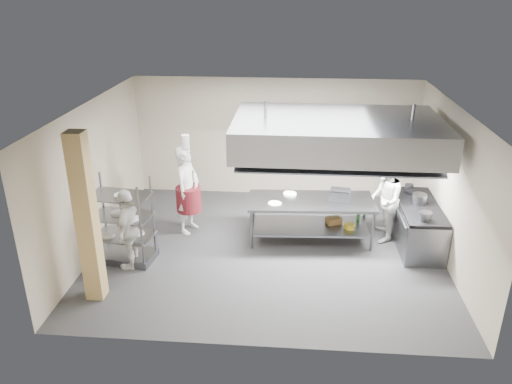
# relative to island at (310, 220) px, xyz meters

# --- Properties ---
(floor) EXTENTS (7.00, 7.00, 0.00)m
(floor) POSITION_rel_island_xyz_m (-0.87, -0.54, -0.46)
(floor) COLOR #2B2B2D
(floor) RESTS_ON ground
(ceiling) EXTENTS (7.00, 7.00, 0.00)m
(ceiling) POSITION_rel_island_xyz_m (-0.87, -0.54, 2.54)
(ceiling) COLOR silver
(ceiling) RESTS_ON wall_back
(wall_back) EXTENTS (7.00, 0.00, 7.00)m
(wall_back) POSITION_rel_island_xyz_m (-0.87, 2.46, 1.04)
(wall_back) COLOR #B2A48D
(wall_back) RESTS_ON ground
(wall_left) EXTENTS (0.00, 6.00, 6.00)m
(wall_left) POSITION_rel_island_xyz_m (-4.37, -0.54, 1.04)
(wall_left) COLOR #B2A48D
(wall_left) RESTS_ON ground
(wall_right) EXTENTS (0.00, 6.00, 6.00)m
(wall_right) POSITION_rel_island_xyz_m (2.63, -0.54, 1.04)
(wall_right) COLOR #B2A48D
(wall_right) RESTS_ON ground
(column) EXTENTS (0.30, 0.30, 3.00)m
(column) POSITION_rel_island_xyz_m (-3.77, -2.44, 1.04)
(column) COLOR tan
(column) RESTS_ON floor
(exhaust_hood) EXTENTS (4.00, 2.50, 0.60)m
(exhaust_hood) POSITION_rel_island_xyz_m (0.43, -0.14, 1.94)
(exhaust_hood) COLOR gray
(exhaust_hood) RESTS_ON ceiling
(hood_strip_a) EXTENTS (1.60, 0.12, 0.04)m
(hood_strip_a) POSITION_rel_island_xyz_m (-0.47, -0.14, 1.62)
(hood_strip_a) COLOR white
(hood_strip_a) RESTS_ON exhaust_hood
(hood_strip_b) EXTENTS (1.60, 0.12, 0.04)m
(hood_strip_b) POSITION_rel_island_xyz_m (1.33, -0.14, 1.62)
(hood_strip_b) COLOR white
(hood_strip_b) RESTS_ON exhaust_hood
(wall_shelf) EXTENTS (1.50, 0.28, 0.04)m
(wall_shelf) POSITION_rel_island_xyz_m (0.93, 2.30, 1.04)
(wall_shelf) COLOR gray
(wall_shelf) RESTS_ON wall_back
(island) EXTENTS (2.67, 1.23, 0.91)m
(island) POSITION_rel_island_xyz_m (0.00, 0.00, 0.00)
(island) COLOR gray
(island) RESTS_ON floor
(island_worktop) EXTENTS (2.67, 1.23, 0.06)m
(island_worktop) POSITION_rel_island_xyz_m (0.00, 0.00, 0.42)
(island_worktop) COLOR gray
(island_worktop) RESTS_ON island
(island_undershelf) EXTENTS (2.46, 1.11, 0.04)m
(island_undershelf) POSITION_rel_island_xyz_m (0.00, 0.00, -0.16)
(island_undershelf) COLOR gray
(island_undershelf) RESTS_ON island
(pass_rack) EXTENTS (1.22, 0.81, 1.71)m
(pass_rack) POSITION_rel_island_xyz_m (-3.67, -1.17, 0.40)
(pass_rack) COLOR slate
(pass_rack) RESTS_ON floor
(cooking_range) EXTENTS (0.80, 2.00, 0.84)m
(cooking_range) POSITION_rel_island_xyz_m (2.21, -0.04, -0.04)
(cooking_range) COLOR gray
(cooking_range) RESTS_ON floor
(range_top) EXTENTS (0.78, 1.96, 0.06)m
(range_top) POSITION_rel_island_xyz_m (2.21, -0.04, 0.41)
(range_top) COLOR black
(range_top) RESTS_ON cooking_range
(chef_head) EXTENTS (0.65, 0.81, 1.94)m
(chef_head) POSITION_rel_island_xyz_m (-2.66, 0.18, 0.52)
(chef_head) COLOR white
(chef_head) RESTS_ON floor
(chef_line) EXTENTS (0.77, 0.95, 1.80)m
(chef_line) POSITION_rel_island_xyz_m (1.53, 0.14, 0.45)
(chef_line) COLOR silver
(chef_line) RESTS_ON floor
(chef_plating) EXTENTS (0.40, 0.95, 1.61)m
(chef_plating) POSITION_rel_island_xyz_m (-3.47, -1.39, 0.35)
(chef_plating) COLOR white
(chef_plating) RESTS_ON floor
(griddle) EXTENTS (0.47, 0.39, 0.21)m
(griddle) POSITION_rel_island_xyz_m (0.60, 0.07, 0.56)
(griddle) COLOR slate
(griddle) RESTS_ON island_worktop
(wicker_basket) EXTENTS (0.37, 0.32, 0.14)m
(wicker_basket) POSITION_rel_island_xyz_m (0.50, 0.14, -0.07)
(wicker_basket) COLOR olive
(wicker_basket) RESTS_ON island_undershelf
(stockpot) EXTENTS (0.30, 0.30, 0.21)m
(stockpot) POSITION_rel_island_xyz_m (2.21, 0.03, 0.55)
(stockpot) COLOR gray
(stockpot) RESTS_ON range_top
(plate_stack) EXTENTS (0.28, 0.28, 0.05)m
(plate_stack) POSITION_rel_island_xyz_m (-3.67, -1.17, 0.10)
(plate_stack) COLOR white
(plate_stack) RESTS_ON pass_rack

